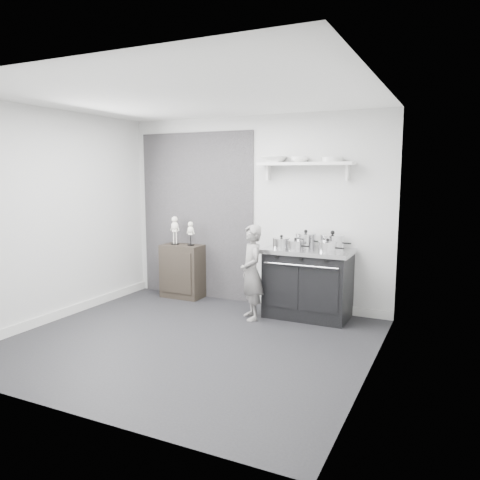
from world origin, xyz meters
name	(u,v)px	position (x,y,z in m)	size (l,w,h in m)	color
ground	(189,341)	(0.00, 0.00, 0.00)	(4.00, 4.00, 0.00)	black
room_shell	(187,196)	(-0.09, 0.15, 1.64)	(4.02, 3.62, 2.71)	silver
wall_shelf	(305,165)	(0.80, 1.68, 2.01)	(1.30, 0.26, 0.24)	silver
stove	(308,283)	(0.93, 1.48, 0.46)	(1.14, 0.71, 0.91)	black
side_cabinet	(183,271)	(-1.10, 1.61, 0.41)	(0.63, 0.37, 0.81)	black
child	(252,272)	(0.30, 1.06, 0.62)	(0.45, 0.30, 1.24)	slate
pot_front_left	(281,243)	(0.58, 1.40, 0.98)	(0.32, 0.23, 0.17)	silver
pot_back_left	(306,240)	(0.85, 1.59, 1.01)	(0.37, 0.28, 0.24)	silver
pot_back_right	(332,242)	(1.22, 1.59, 1.01)	(0.40, 0.32, 0.24)	silver
pot_front_right	(328,247)	(1.23, 1.32, 0.98)	(0.32, 0.23, 0.18)	silver
pot_front_center	(295,245)	(0.80, 1.32, 0.98)	(0.29, 0.20, 0.16)	silver
skeleton_full	(175,228)	(-1.23, 1.61, 1.06)	(0.14, 0.09, 0.50)	white
skeleton_torso	(191,232)	(-0.95, 1.61, 1.02)	(0.12, 0.07, 0.42)	white
bowl_large	(274,159)	(0.36, 1.67, 2.08)	(0.34, 0.34, 0.08)	white
bowl_small	(300,159)	(0.72, 1.67, 2.08)	(0.23, 0.23, 0.07)	white
plate_stack	(332,159)	(1.17, 1.67, 2.07)	(0.27, 0.27, 0.06)	silver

